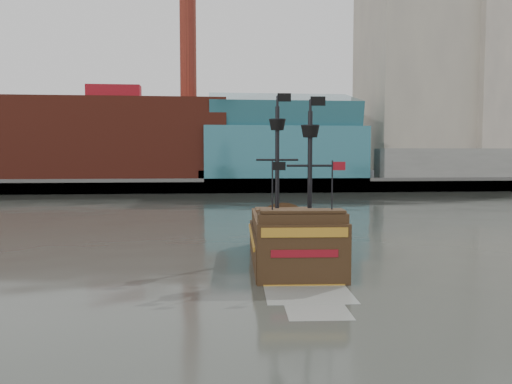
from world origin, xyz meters
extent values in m
plane|color=#2C2E29|center=(0.00, 0.00, 0.00)|extent=(400.00, 400.00, 0.00)
cube|color=slate|center=(0.00, 92.00, 1.00)|extent=(220.00, 60.00, 2.00)
cube|color=#4C4C49|center=(0.00, 62.50, 1.30)|extent=(220.00, 1.00, 2.60)
cube|color=maroon|center=(-22.00, 72.00, 9.50)|extent=(42.00, 18.00, 15.00)
cube|color=#2B6673|center=(10.00, 70.00, 7.00)|extent=(30.00, 16.00, 10.00)
cube|color=#A29B86|center=(40.00, 80.00, 25.00)|extent=(20.00, 22.00, 46.00)
cube|color=#ACA191|center=(58.00, 76.00, 21.00)|extent=(18.00, 18.00, 38.00)
cube|color=#A29B86|center=(50.00, 97.00, 28.00)|extent=(24.00, 20.00, 52.00)
cube|color=slate|center=(48.00, 66.00, 5.00)|extent=(40.00, 6.00, 6.00)
cylinder|color=maroon|center=(-8.00, 74.00, 28.00)|extent=(3.20, 3.20, 22.00)
cube|color=#2B6673|center=(10.00, 70.00, 15.00)|extent=(28.00, 14.94, 8.78)
cube|color=black|center=(0.77, 4.25, 0.58)|extent=(5.46, 11.79, 2.50)
cube|color=#502C1D|center=(0.77, 4.25, 1.97)|extent=(4.92, 10.61, 0.29)
cube|color=black|center=(1.04, 8.86, 2.31)|extent=(4.21, 2.54, 0.96)
cube|color=black|center=(0.48, -0.73, 2.69)|extent=(4.64, 1.80, 1.73)
cube|color=black|center=(0.43, -1.62, 1.15)|extent=(4.71, 0.51, 3.84)
cube|color=#AE7A21|center=(0.42, -1.75, 2.69)|extent=(4.32, 0.33, 0.48)
cube|color=maroon|center=(0.42, -1.75, 1.63)|extent=(3.36, 0.27, 0.38)
cylinder|color=black|center=(0.09, 5.74, 5.86)|extent=(0.28, 0.28, 7.49)
cylinder|color=black|center=(1.53, 2.48, 5.57)|extent=(0.28, 0.28, 6.92)
cone|color=black|center=(0.09, 5.74, 8.45)|extent=(1.12, 1.12, 0.67)
cone|color=black|center=(1.53, 2.48, 7.88)|extent=(1.12, 1.12, 0.67)
cube|color=black|center=(0.52, 5.71, 10.18)|extent=(0.86, 0.08, 0.53)
cube|color=black|center=(1.96, 2.45, 9.61)|extent=(0.86, 0.08, 0.53)
cube|color=#949A95|center=(0.34, -3.23, 0.01)|extent=(4.28, 3.69, 0.02)
camera|label=1|loc=(-4.33, -25.84, 6.42)|focal=35.00mm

